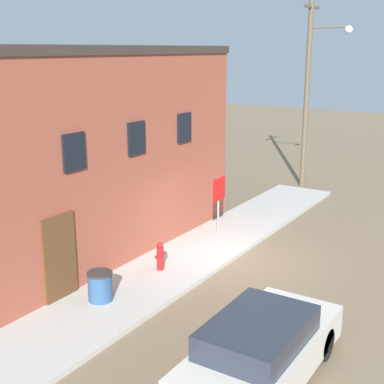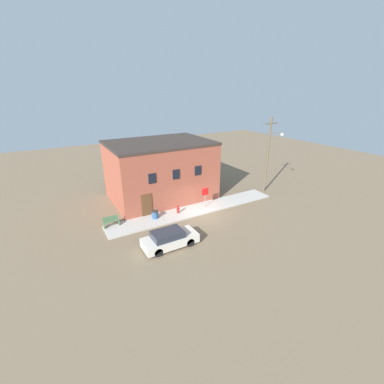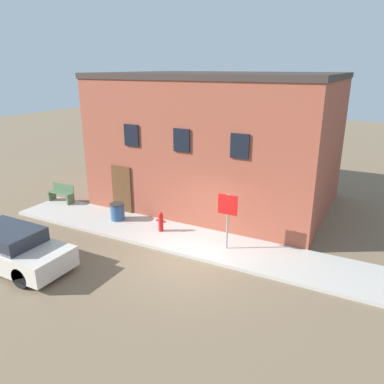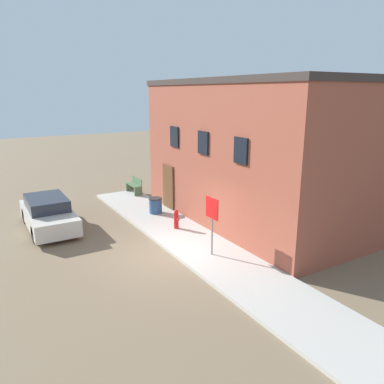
{
  "view_description": "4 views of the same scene",
  "coord_description": "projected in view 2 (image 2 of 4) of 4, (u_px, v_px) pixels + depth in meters",
  "views": [
    {
      "loc": [
        -12.86,
        -6.73,
        5.96
      ],
      "look_at": [
        -0.45,
        1.16,
        2.0
      ],
      "focal_mm": 50.0,
      "sensor_mm": 36.0,
      "label": 1
    },
    {
      "loc": [
        -11.61,
        -18.1,
        10.91
      ],
      "look_at": [
        -0.45,
        1.16,
        2.0
      ],
      "focal_mm": 24.0,
      "sensor_mm": 36.0,
      "label": 2
    },
    {
      "loc": [
        5.51,
        -10.14,
        6.3
      ],
      "look_at": [
        -0.45,
        1.16,
        2.0
      ],
      "focal_mm": 35.0,
      "sensor_mm": 36.0,
      "label": 3
    },
    {
      "loc": [
        10.83,
        -5.54,
        5.52
      ],
      "look_at": [
        -0.45,
        1.16,
        2.0
      ],
      "focal_mm": 35.0,
      "sensor_mm": 36.0,
      "label": 4
    }
  ],
  "objects": [
    {
      "name": "trash_bin",
      "position": [
        155.0,
        214.0,
        23.02
      ],
      "size": [
        0.61,
        0.61,
        0.72
      ],
      "color": "#2D517F",
      "rests_on": "sidewalk"
    },
    {
      "name": "stop_sign",
      "position": [
        205.0,
        194.0,
        24.76
      ],
      "size": [
        0.72,
        0.06,
        2.03
      ],
      "color": "gray",
      "rests_on": "sidewalk"
    },
    {
      "name": "brick_building",
      "position": [
        160.0,
        170.0,
        26.99
      ],
      "size": [
        10.29,
        7.45,
        6.04
      ],
      "color": "#9E4C38",
      "rests_on": "ground"
    },
    {
      "name": "utility_pole",
      "position": [
        269.0,
        153.0,
        27.8
      ],
      "size": [
        1.8,
        1.88,
        8.28
      ],
      "color": "brown",
      "rests_on": "ground"
    },
    {
      "name": "ground_plane",
      "position": [
        202.0,
        215.0,
        24.0
      ],
      "size": [
        80.0,
        80.0,
        0.0
      ],
      "primitive_type": "plane",
      "color": "#7A664C"
    },
    {
      "name": "parked_car",
      "position": [
        170.0,
        239.0,
        18.97
      ],
      "size": [
        4.12,
        1.7,
        1.31
      ],
      "color": "black",
      "rests_on": "ground"
    },
    {
      "name": "sidewalk",
      "position": [
        196.0,
        210.0,
        24.91
      ],
      "size": [
        17.24,
        2.33,
        0.12
      ],
      "color": "#BCB7AD",
      "rests_on": "ground"
    },
    {
      "name": "bench",
      "position": [
        111.0,
        222.0,
        21.67
      ],
      "size": [
        1.3,
        0.44,
        0.86
      ],
      "color": "#4C6B47",
      "rests_on": "sidewalk"
    },
    {
      "name": "fire_hydrant",
      "position": [
        178.0,
        209.0,
        23.95
      ],
      "size": [
        0.4,
        0.19,
        0.79
      ],
      "color": "red",
      "rests_on": "sidewalk"
    }
  ]
}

